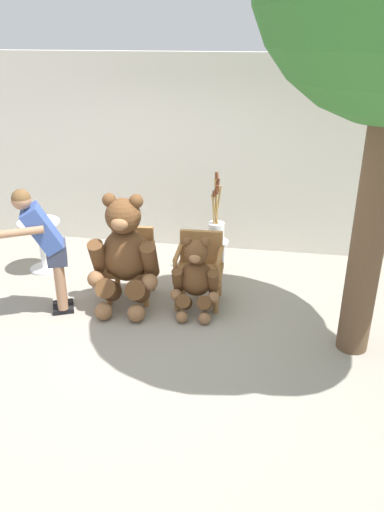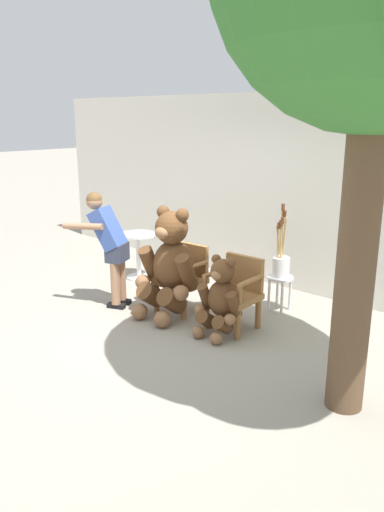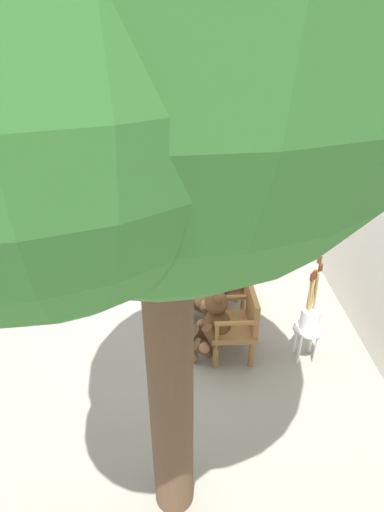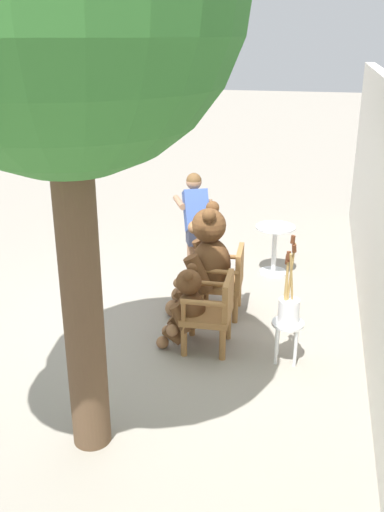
% 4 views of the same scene
% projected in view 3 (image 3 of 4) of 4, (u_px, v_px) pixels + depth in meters
% --- Properties ---
extents(ground_plane, '(60.00, 60.00, 0.00)m').
position_uv_depth(ground_plane, '(182.00, 331.00, 5.33)').
color(ground_plane, gray).
extents(wooden_chair_left, '(0.59, 0.55, 0.86)m').
position_uv_depth(wooden_chair_left, '(230.00, 284.00, 5.50)').
color(wooden_chair_left, olive).
rests_on(wooden_chair_left, ground).
extents(wooden_chair_right, '(0.58, 0.54, 0.86)m').
position_uv_depth(wooden_chair_right, '(237.00, 323.00, 4.74)').
color(wooden_chair_right, olive).
rests_on(wooden_chair_right, ground).
extents(teddy_bear_large, '(0.84, 0.81, 1.40)m').
position_uv_depth(teddy_bear_large, '(212.00, 270.00, 5.38)').
color(teddy_bear_large, brown).
rests_on(teddy_bear_large, ground).
extents(teddy_bear_small, '(0.57, 0.54, 0.95)m').
position_uv_depth(teddy_bear_small, '(213.00, 323.00, 4.74)').
color(teddy_bear_small, brown).
rests_on(teddy_bear_small, ground).
extents(person_visitor, '(0.70, 0.68, 1.53)m').
position_uv_depth(person_visitor, '(190.00, 229.00, 5.99)').
color(person_visitor, black).
rests_on(person_visitor, ground).
extents(white_stool, '(0.34, 0.34, 0.46)m').
position_uv_depth(white_stool, '(307.00, 335.00, 4.72)').
color(white_stool, silver).
rests_on(white_stool, ground).
extents(brush_bucket, '(0.22, 0.22, 0.96)m').
position_uv_depth(brush_bucket, '(310.00, 314.00, 4.57)').
color(brush_bucket, white).
rests_on(brush_bucket, white_stool).
extents(round_side_table, '(0.56, 0.56, 0.72)m').
position_uv_depth(round_side_table, '(250.00, 238.00, 6.74)').
color(round_side_table, silver).
rests_on(round_side_table, ground).
extents(patio_tree, '(2.66, 2.53, 4.85)m').
position_uv_depth(patio_tree, '(139.00, 23.00, 1.62)').
color(patio_tree, brown).
rests_on(patio_tree, ground).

